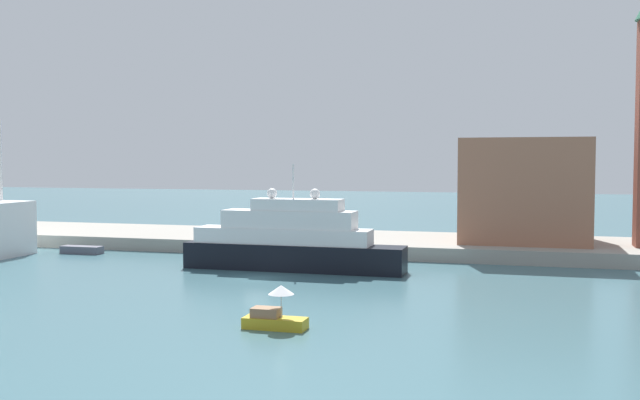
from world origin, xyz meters
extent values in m
plane|color=#3D6670|center=(0.00, 0.00, 0.00)|extent=(400.00, 400.00, 0.00)
cube|color=gray|center=(0.00, 25.26, 0.82)|extent=(110.00, 18.53, 1.64)
cube|color=black|center=(1.73, 6.21, 1.38)|extent=(23.53, 3.83, 2.77)
cube|color=white|center=(0.55, 6.21, 3.59)|extent=(18.83, 3.52, 1.64)
cube|color=white|center=(1.26, 6.21, 5.35)|extent=(14.12, 3.22, 1.88)
cube|color=white|center=(2.20, 6.21, 6.90)|extent=(9.41, 2.91, 1.23)
cylinder|color=silver|center=(1.73, 6.21, 9.31)|extent=(0.16, 0.16, 3.59)
sphere|color=white|center=(4.08, 6.21, 8.06)|extent=(1.07, 1.07, 1.07)
sphere|color=white|center=(-0.62, 6.21, 8.06)|extent=(1.07, 1.07, 1.07)
cube|color=#B7991E|center=(8.61, -19.14, 0.39)|extent=(4.36, 1.61, 0.78)
cube|color=#8C6647|center=(7.96, -19.14, 1.10)|extent=(1.92, 1.29, 0.65)
cylinder|color=#B2B2B2|center=(9.05, -19.14, 1.59)|extent=(0.06, 0.06, 1.62)
cone|color=white|center=(9.05, -19.14, 2.71)|extent=(1.79, 1.79, 0.63)
cube|color=#595966|center=(-27.65, 11.95, 0.47)|extent=(5.23, 1.70, 0.93)
cube|color=#9E664C|center=(24.99, 26.67, 7.90)|extent=(15.03, 14.06, 12.52)
cube|color=silver|center=(-13.36, 19.00, 2.07)|extent=(3.91, 1.65, 0.88)
cube|color=#262D33|center=(-13.55, 19.00, 2.81)|extent=(2.35, 1.48, 0.59)
cylinder|color=#4C4C4C|center=(-8.71, 22.97, 2.30)|extent=(0.36, 0.36, 1.32)
sphere|color=tan|center=(-8.71, 22.97, 3.08)|extent=(0.24, 0.24, 0.24)
cylinder|color=black|center=(-2.58, 17.53, 2.05)|extent=(0.48, 0.48, 0.84)
camera|label=1|loc=(24.71, -64.84, 11.45)|focal=40.22mm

